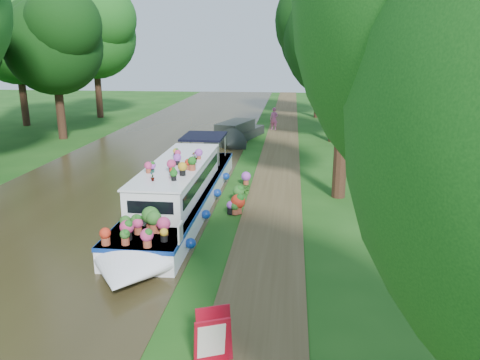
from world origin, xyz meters
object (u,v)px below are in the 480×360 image
plant_boat (179,190)px  second_boat (235,133)px  sandwich_board (213,341)px  pedestrian_pink (274,119)px

plant_boat → second_boat: plant_boat is taller
sandwich_board → pedestrian_pink: bearing=68.0°
second_boat → sandwich_board: size_ratio=6.36×
second_boat → sandwich_board: (2.29, -22.59, 0.01)m
second_boat → plant_boat: bearing=-75.0°
sandwich_board → plant_boat: bearing=85.7°
sandwich_board → pedestrian_pink: 26.96m
plant_boat → pedestrian_pink: plant_boat is taller
sandwich_board → pedestrian_pink: pedestrian_pink is taller
plant_boat → pedestrian_pink: (2.75, 18.47, 0.00)m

